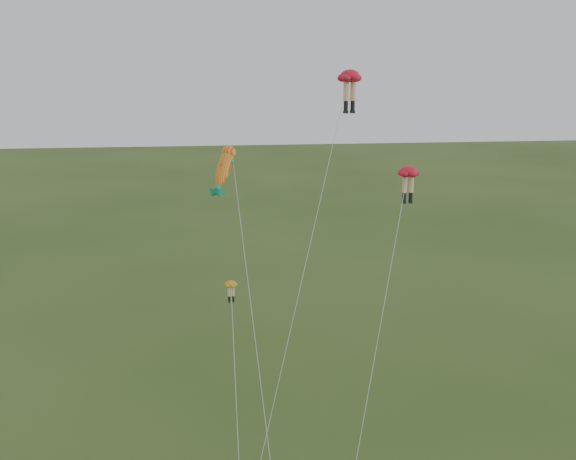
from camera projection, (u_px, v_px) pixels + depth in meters
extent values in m
ellipsoid|color=red|center=(350.00, 76.00, 37.84)|extent=(1.83, 1.83, 0.75)
cylinder|color=#EFBE8D|center=(346.00, 91.00, 37.98)|extent=(0.33, 0.33, 1.14)
cylinder|color=black|center=(346.00, 106.00, 38.19)|extent=(0.26, 0.26, 0.57)
cube|color=black|center=(346.00, 112.00, 38.28)|extent=(0.27, 0.37, 0.17)
cylinder|color=#EFBE8D|center=(353.00, 91.00, 38.15)|extent=(0.33, 0.33, 1.14)
cylinder|color=black|center=(353.00, 106.00, 38.36)|extent=(0.26, 0.26, 0.57)
cube|color=black|center=(352.00, 112.00, 38.45)|extent=(0.27, 0.37, 0.17)
cylinder|color=silver|center=(305.00, 265.00, 35.83)|extent=(6.54, 8.75, 21.24)
ellipsoid|color=red|center=(409.00, 171.00, 37.62)|extent=(1.36, 1.36, 0.65)
cylinder|color=#EFBE8D|center=(405.00, 184.00, 37.78)|extent=(0.29, 0.29, 1.00)
cylinder|color=black|center=(404.00, 197.00, 37.96)|extent=(0.23, 0.23, 0.50)
cube|color=black|center=(404.00, 202.00, 38.04)|extent=(0.18, 0.30, 0.14)
cylinder|color=#EFBE8D|center=(411.00, 184.00, 37.84)|extent=(0.29, 0.29, 1.00)
cylinder|color=black|center=(411.00, 197.00, 38.03)|extent=(0.23, 0.23, 0.50)
cube|color=black|center=(410.00, 202.00, 38.11)|extent=(0.18, 0.30, 0.14)
cylinder|color=silver|center=(381.00, 324.00, 34.65)|extent=(5.39, 9.47, 15.76)
ellipsoid|color=gold|center=(231.00, 284.00, 37.10)|extent=(0.85, 0.85, 0.39)
cylinder|color=#EFBE8D|center=(229.00, 291.00, 37.18)|extent=(0.17, 0.17, 0.59)
cylinder|color=black|center=(229.00, 299.00, 37.29)|extent=(0.13, 0.13, 0.29)
cube|color=black|center=(229.00, 302.00, 37.34)|extent=(0.12, 0.18, 0.09)
cylinder|color=#EFBE8D|center=(233.00, 291.00, 37.24)|extent=(0.17, 0.17, 0.59)
cylinder|color=black|center=(233.00, 298.00, 37.35)|extent=(0.13, 0.13, 0.29)
cube|color=black|center=(233.00, 301.00, 37.40)|extent=(0.12, 0.18, 0.09)
cylinder|color=silver|center=(236.00, 387.00, 34.48)|extent=(0.05, 7.81, 9.40)
ellipsoid|color=gold|center=(225.00, 166.00, 37.65)|extent=(1.97, 2.60, 2.79)
sphere|color=gold|center=(225.00, 166.00, 37.65)|extent=(1.40, 1.54, 1.26)
cone|color=#16946A|center=(225.00, 166.00, 37.65)|extent=(1.20, 1.41, 1.17)
cone|color=#16946A|center=(225.00, 166.00, 37.65)|extent=(1.20, 1.41, 1.17)
cone|color=#16946A|center=(225.00, 166.00, 37.65)|extent=(0.68, 0.79, 0.65)
cone|color=#16946A|center=(225.00, 166.00, 37.65)|extent=(0.68, 0.79, 0.65)
cone|color=red|center=(225.00, 166.00, 37.65)|extent=(0.71, 0.79, 0.66)
cylinder|color=silver|center=(247.00, 315.00, 36.05)|extent=(2.00, 7.68, 15.74)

